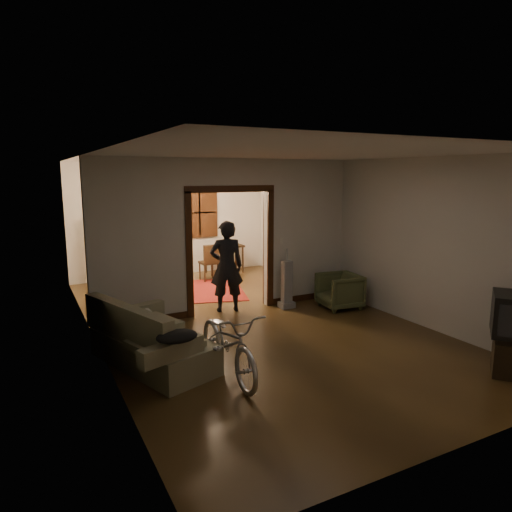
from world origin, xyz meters
TOP-DOWN VIEW (x-y plane):
  - floor at (0.00, 0.00)m, footprint 5.00×8.50m
  - ceiling at (0.00, 0.00)m, footprint 5.00×8.50m
  - wall_back at (0.00, 4.25)m, footprint 5.00×0.02m
  - wall_left at (-2.50, 0.00)m, footprint 0.02×8.50m
  - wall_right at (2.50, 0.00)m, footprint 0.02×8.50m
  - partition_wall at (0.00, 0.75)m, footprint 5.00×0.14m
  - door_casing at (0.00, 0.75)m, footprint 1.74×0.20m
  - far_window at (0.70, 4.21)m, footprint 0.98×0.06m
  - chandelier at (0.00, 2.50)m, footprint 0.24×0.24m
  - light_switch at (1.05, 0.68)m, footprint 0.08×0.01m
  - sofa at (-1.94, -1.05)m, footprint 1.40×2.04m
  - rolled_paper at (-1.84, -0.75)m, footprint 0.10×0.83m
  - jacket at (-1.89, -1.96)m, footprint 0.48×0.36m
  - bicycle at (-1.19, -1.83)m, footprint 0.62×1.70m
  - armchair at (1.90, -0.07)m, footprint 0.81×0.80m
  - tv_stand at (2.02, -3.46)m, footprint 0.66×0.65m
  - vacuum at (1.02, 0.40)m, footprint 0.33×0.29m
  - person at (-0.07, 0.74)m, footprint 0.70×0.55m
  - oriental_rug at (0.14, 2.32)m, footprint 2.03×2.36m
  - locker at (-1.15, 3.96)m, footprint 0.91×0.61m
  - globe at (-1.15, 3.96)m, footprint 0.27×0.27m
  - desk at (1.22, 3.84)m, footprint 0.97×0.57m
  - desk_chair at (0.53, 3.20)m, footprint 0.42×0.42m

SIDE VIEW (x-z plane):
  - floor at x=0.00m, z-range -0.01..0.01m
  - oriental_rug at x=0.14m, z-range 0.00..0.02m
  - tv_stand at x=2.02m, z-range 0.00..0.45m
  - armchair at x=1.90m, z-range 0.00..0.67m
  - desk at x=1.22m, z-range 0.00..0.71m
  - sofa at x=-1.94m, z-range 0.00..0.86m
  - desk_chair at x=0.53m, z-range 0.00..0.88m
  - bicycle at x=-1.19m, z-range 0.00..0.88m
  - vacuum at x=1.02m, z-range 0.00..0.91m
  - rolled_paper at x=-1.84m, z-range 0.48..0.58m
  - jacket at x=-1.89m, z-range 0.61..0.75m
  - person at x=-0.07m, z-range 0.00..1.69m
  - locker at x=-1.15m, z-range 0.00..1.69m
  - door_casing at x=0.00m, z-range -0.06..2.26m
  - light_switch at x=1.05m, z-range 1.19..1.31m
  - wall_back at x=0.00m, z-range 0.00..2.80m
  - wall_left at x=-2.50m, z-range 0.00..2.80m
  - wall_right at x=2.50m, z-range 0.00..2.80m
  - partition_wall at x=0.00m, z-range 0.00..2.80m
  - far_window at x=0.70m, z-range 0.91..2.19m
  - globe at x=-1.15m, z-range 1.81..2.07m
  - chandelier at x=0.00m, z-range 2.23..2.47m
  - ceiling at x=0.00m, z-range 2.79..2.80m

